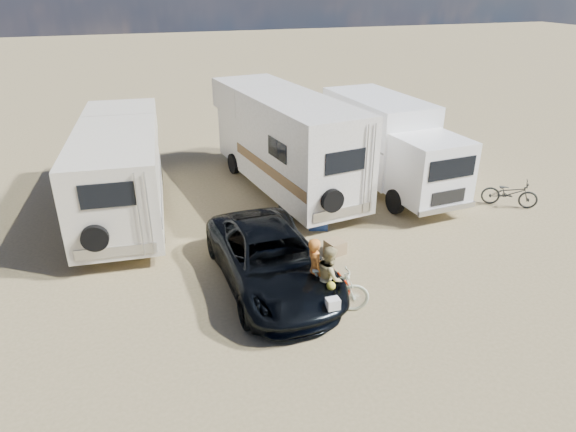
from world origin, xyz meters
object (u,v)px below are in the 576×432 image
object	(u,v)px
bike_man	(315,289)
rider_woman	(329,283)
crate	(335,247)
rider_man	(315,277)
cooler	(318,221)
bike_woman	(329,291)
rv_left	(121,172)
rv_main	(285,143)
box_truck	(391,147)
dark_suv	(272,259)
bike_parked	(510,193)

from	to	relation	value
bike_man	rider_woman	bearing A→B (deg)	-137.41
rider_woman	bike_man	bearing A→B (deg)	59.35
bike_man	crate	distance (m)	2.69
rider_man	cooler	world-z (taller)	rider_man
bike_woman	rv_left	bearing A→B (deg)	48.51
rv_main	box_truck	distance (m)	3.81
rider_woman	cooler	distance (m)	4.37
rv_main	crate	world-z (taller)	rv_main
dark_suv	bike_woman	size ratio (longest dim) A/B	2.79
rv_left	bike_man	bearing A→B (deg)	-54.91
rv_main	dark_suv	world-z (taller)	rv_main
rv_left	bike_woman	bearing A→B (deg)	-54.40
rv_main	cooler	world-z (taller)	rv_main
rv_left	crate	bearing A→B (deg)	-35.42
dark_suv	bike_parked	size ratio (longest dim) A/B	2.90
rv_main	dark_suv	size ratio (longest dim) A/B	1.53
dark_suv	cooler	distance (m)	3.50
rv_main	box_truck	size ratio (longest dim) A/B	1.20
bike_parked	cooler	bearing A→B (deg)	123.47
bike_man	rider_woman	distance (m)	0.46
bike_woman	rider_man	size ratio (longest dim) A/B	1.15
dark_suv	rider_woman	distance (m)	1.77
dark_suv	cooler	xyz separation A→B (m)	(2.28, 2.61, -0.49)
box_truck	rider_woman	xyz separation A→B (m)	(-5.02, -6.47, -0.83)
rv_main	cooler	size ratio (longest dim) A/B	13.75
rider_man	cooler	bearing A→B (deg)	-21.69
bike_parked	crate	world-z (taller)	bike_parked
rv_left	cooler	distance (m)	6.49
dark_suv	bike_woman	xyz separation A→B (m)	(0.93, -1.51, -0.16)
rv_main	bike_man	world-z (taller)	rv_main
bike_parked	crate	distance (m)	7.02
bike_parked	cooler	size ratio (longest dim) A/B	3.10
rv_left	bike_man	world-z (taller)	rv_left
dark_suv	rider_woman	xyz separation A→B (m)	(0.93, -1.51, 0.03)
box_truck	dark_suv	distance (m)	7.80
bike_man	crate	bearing A→B (deg)	-32.71
bike_man	crate	size ratio (longest dim) A/B	3.84
rv_main	bike_man	bearing A→B (deg)	-110.50
box_truck	bike_parked	size ratio (longest dim) A/B	3.70
rv_main	rider_woman	world-z (taller)	rv_main
rider_man	rv_main	bearing A→B (deg)	-11.63
rider_man	dark_suv	bearing A→B (deg)	29.77
bike_woman	crate	distance (m)	2.81
rv_main	bike_parked	world-z (taller)	rv_main
box_truck	bike_man	world-z (taller)	box_truck
dark_suv	rider_man	world-z (taller)	rider_man
bike_woman	rider_woman	distance (m)	0.20
rv_left	rv_main	bearing A→B (deg)	9.11
rv_main	crate	bearing A→B (deg)	-99.58
bike_man	cooler	world-z (taller)	bike_man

